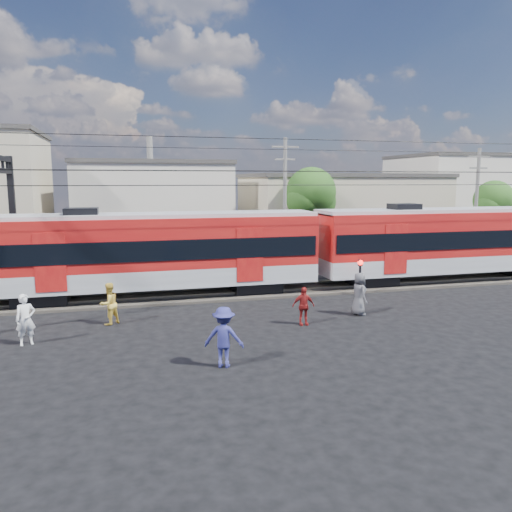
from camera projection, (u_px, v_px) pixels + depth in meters
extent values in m
plane|color=black|center=(254.00, 344.00, 17.64)|extent=(120.00, 120.00, 0.00)
cube|color=#2D2823|center=(214.00, 293.00, 25.28)|extent=(70.00, 3.40, 0.12)
cube|color=#59544C|center=(217.00, 294.00, 24.55)|extent=(70.00, 0.12, 0.12)
cube|color=#59544C|center=(212.00, 288.00, 25.98)|extent=(70.00, 0.12, 0.12)
cube|color=black|center=(42.00, 297.00, 23.18)|extent=(2.40, 2.20, 0.70)
cube|color=black|center=(255.00, 286.00, 25.78)|extent=(2.40, 2.20, 0.70)
cube|color=#92959A|center=(154.00, 275.00, 24.36)|extent=(16.00, 3.00, 0.90)
cube|color=maroon|center=(153.00, 242.00, 24.11)|extent=(16.00, 3.00, 2.40)
cube|color=black|center=(153.00, 247.00, 24.15)|extent=(15.68, 3.08, 0.95)
cube|color=#92959A|center=(152.00, 216.00, 23.93)|extent=(16.00, 2.60, 0.25)
cube|color=black|center=(370.00, 279.00, 27.44)|extent=(2.40, 2.20, 0.70)
cube|color=#92959A|center=(451.00, 261.00, 28.61)|extent=(16.00, 3.00, 0.90)
cube|color=maroon|center=(453.00, 233.00, 28.37)|extent=(16.00, 3.00, 2.40)
cube|color=black|center=(453.00, 237.00, 28.40)|extent=(15.68, 3.08, 0.95)
cube|color=#92959A|center=(454.00, 211.00, 28.18)|extent=(16.00, 2.60, 0.25)
cube|color=black|center=(14.00, 223.00, 26.54)|extent=(0.30, 0.30, 7.00)
cylinder|color=black|center=(216.00, 185.00, 23.80)|extent=(70.00, 0.03, 0.03)
cylinder|color=black|center=(211.00, 185.00, 25.14)|extent=(70.00, 0.03, 0.03)
cylinder|color=black|center=(215.00, 171.00, 23.69)|extent=(70.00, 0.03, 0.03)
cylinder|color=black|center=(211.00, 171.00, 25.03)|extent=(70.00, 0.03, 0.03)
cylinder|color=black|center=(227.00, 138.00, 20.82)|extent=(70.00, 0.03, 0.03)
cylinder|color=black|center=(202.00, 148.00, 27.51)|extent=(70.00, 0.03, 0.03)
cube|color=beige|center=(151.00, 207.00, 42.42)|extent=(12.00, 12.00, 7.00)
cube|color=#3F3D3A|center=(150.00, 164.00, 41.88)|extent=(12.24, 12.24, 0.30)
cube|color=tan|center=(340.00, 212.00, 43.68)|extent=(16.00, 10.00, 6.00)
cube|color=#3F3D3A|center=(340.00, 176.00, 43.21)|extent=(16.32, 10.20, 0.30)
cube|color=beige|center=(450.00, 198.00, 50.90)|extent=(10.00, 10.00, 8.00)
cube|color=#3F3D3A|center=(452.00, 156.00, 50.28)|extent=(10.20, 10.20, 0.30)
cylinder|color=slate|center=(285.00, 203.00, 32.87)|extent=(0.24, 0.24, 8.50)
cube|color=slate|center=(285.00, 147.00, 32.32)|extent=(1.80, 0.12, 0.12)
cube|color=slate|center=(285.00, 159.00, 32.44)|extent=(1.40, 0.12, 0.12)
cylinder|color=slate|center=(476.00, 205.00, 35.49)|extent=(0.24, 0.24, 8.00)
cube|color=slate|center=(479.00, 157.00, 34.98)|extent=(1.80, 0.12, 0.12)
cube|color=slate|center=(478.00, 168.00, 35.10)|extent=(1.40, 0.12, 0.12)
cylinder|color=#382619|center=(310.00, 232.00, 36.83)|extent=(0.36, 0.36, 3.92)
sphere|color=#214B15|center=(311.00, 192.00, 36.39)|extent=(3.64, 3.64, 3.64)
sphere|color=#214B15|center=(317.00, 201.00, 36.94)|extent=(2.80, 2.80, 2.80)
cylinder|color=#382619|center=(491.00, 232.00, 39.72)|extent=(0.36, 0.36, 3.36)
sphere|color=#214B15|center=(494.00, 200.00, 39.34)|extent=(3.12, 3.12, 3.12)
sphere|color=#214B15|center=(497.00, 208.00, 39.87)|extent=(2.40, 2.40, 2.40)
imported|color=white|center=(26.00, 320.00, 17.45)|extent=(0.77, 0.63, 1.82)
imported|color=#E4C047|center=(109.00, 304.00, 19.96)|extent=(1.04, 1.02, 1.69)
imported|color=navy|center=(224.00, 337.00, 15.36)|extent=(1.40, 1.10, 1.90)
imported|color=maroon|center=(303.00, 306.00, 19.88)|extent=(0.93, 0.43, 1.55)
imported|color=#46454A|center=(359.00, 294.00, 21.35)|extent=(0.65, 0.94, 1.84)
cylinder|color=black|center=(360.00, 279.00, 24.89)|extent=(0.12, 0.12, 1.74)
sphere|color=#FF140C|center=(360.00, 263.00, 24.77)|extent=(0.27, 0.27, 0.27)
cube|color=black|center=(360.00, 263.00, 24.77)|extent=(0.24, 0.06, 0.34)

